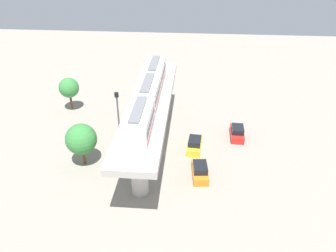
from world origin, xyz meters
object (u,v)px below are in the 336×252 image
object	(u,v)px
parked_car_yellow	(195,145)
signal_post	(119,124)
train	(148,95)
tree_mid_lot	(69,88)
parked_car_orange	(200,171)
parked_car_red	(237,133)
tree_near_viaduct	(81,139)

from	to	relation	value
parked_car_yellow	signal_post	world-z (taller)	signal_post
train	tree_mid_lot	distance (m)	18.90
parked_car_orange	parked_car_red	distance (m)	10.75
parked_car_red	signal_post	distance (m)	17.50
train	parked_car_yellow	distance (m)	9.89
parked_car_red	parked_car_orange	bearing A→B (deg)	61.63
train	tree_near_viaduct	size ratio (longest dim) A/B	3.63
parked_car_orange	parked_car_red	size ratio (longest dim) A/B	1.03
train	parked_car_orange	size ratio (longest dim) A/B	4.71
tree_mid_lot	signal_post	distance (m)	17.25
parked_car_red	tree_near_viaduct	world-z (taller)	tree_near_viaduct
parked_car_yellow	tree_near_viaduct	xyz separation A→B (m)	(14.02, 4.39, 2.95)
parked_car_red	tree_near_viaduct	distance (m)	21.84
parked_car_red	tree_mid_lot	bearing A→B (deg)	-12.04
tree_mid_lot	tree_near_viaduct	bearing A→B (deg)	114.45
tree_mid_lot	train	bearing A→B (deg)	142.42
signal_post	tree_mid_lot	bearing A→B (deg)	-49.63
parked_car_yellow	tree_near_viaduct	size ratio (longest dim) A/B	0.77
parked_car_red	parked_car_yellow	size ratio (longest dim) A/B	0.98
parked_car_yellow	parked_car_red	bearing A→B (deg)	-143.92
parked_car_yellow	tree_mid_lot	distance (m)	23.14
train	parked_car_yellow	world-z (taller)	train
train	parked_car_yellow	bearing A→B (deg)	-169.48
train	parked_car_red	xyz separation A→B (m)	(-12.12, -4.76, -7.75)
parked_car_red	tree_mid_lot	size ratio (longest dim) A/B	0.76
parked_car_red	train	bearing A→B (deg)	22.96
parked_car_orange	tree_mid_lot	distance (m)	26.69
parked_car_orange	tree_near_viaduct	xyz separation A→B (m)	(14.73, -1.30, 2.95)
parked_car_red	signal_post	xyz separation A→B (m)	(15.52, 6.68, 4.55)
train	parked_car_red	bearing A→B (deg)	-158.55
parked_car_orange	signal_post	xyz separation A→B (m)	(10.17, -2.65, 4.55)
tree_near_viaduct	train	bearing A→B (deg)	-157.72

